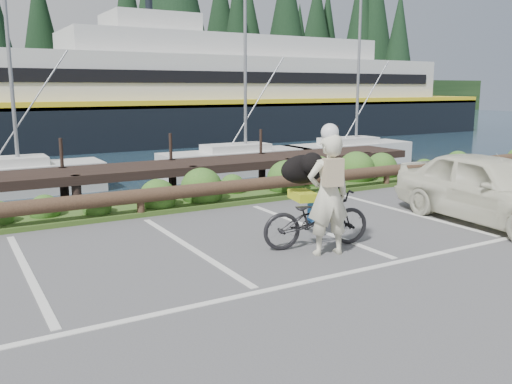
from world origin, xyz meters
The scene contains 7 objects.
ground centered at (0.00, 0.00, 0.00)m, with size 72.00×72.00×0.00m, color #4D4D50.
vegetation_strip centered at (0.00, 5.30, 0.05)m, with size 34.00×1.60×0.10m, color #3D5B21.
log_rail centered at (0.00, 4.60, 0.00)m, with size 32.00×0.30×0.60m, color #443021, non-canonical shape.
bicycle centered at (1.91, 0.95, 0.50)m, with size 0.67×1.91×1.01m, color black.
cyclist centered at (1.81, 0.51, 0.99)m, with size 0.72×0.48×1.99m, color beige.
dog centered at (2.04, 1.55, 1.27)m, with size 0.90×0.44×0.52m, color black.
parked_car centered at (5.93, 0.54, 0.72)m, with size 1.69×4.21×1.43m, color silver.
Camera 1 is at (-3.51, -6.33, 2.70)m, focal length 38.00 mm.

